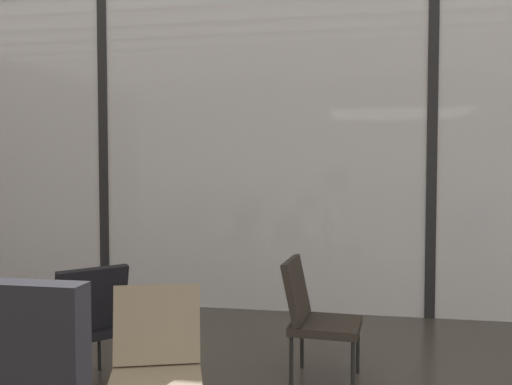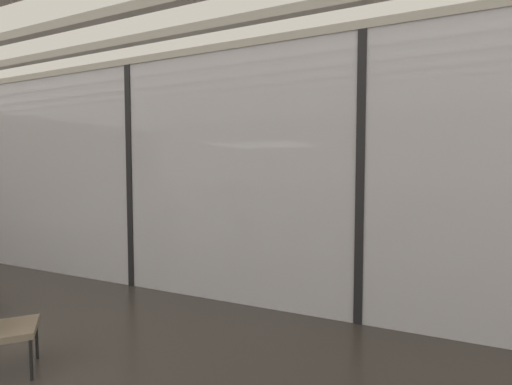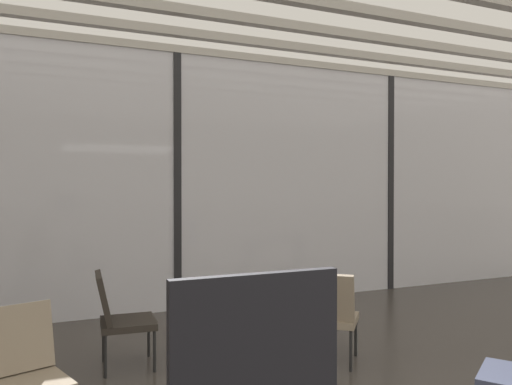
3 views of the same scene
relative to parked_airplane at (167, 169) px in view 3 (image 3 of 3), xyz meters
name	(u,v)px [view 3 (image 3 of 3)]	position (x,y,z in m)	size (l,w,h in m)	color
glass_curtain_wall	(177,182)	(-0.87, -4.25, -0.32)	(14.00, 0.08, 3.42)	silver
window_mullion_1	(177,182)	(-0.87, -4.25, -0.32)	(0.10, 0.12, 3.42)	black
window_mullion_2	(389,183)	(2.63, -4.25, -0.32)	(0.10, 0.12, 3.42)	black
parked_airplane	(167,169)	(0.00, 0.00, 0.00)	(11.22, 4.07, 4.07)	silver
lounge_chair_2	(118,314)	(-1.89, -6.12, -1.54)	(0.56, 0.52, 0.87)	#28231E
lounge_chair_4	(329,311)	(-0.08, -6.81, -1.54)	(0.71, 0.71, 0.87)	#7F705B
lounge_chair_5	(20,368)	(-2.65, -7.25, -1.54)	(0.62, 0.65, 0.87)	#7F705B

